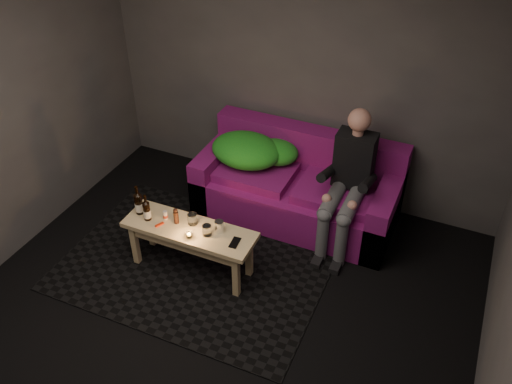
# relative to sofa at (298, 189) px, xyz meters

# --- Properties ---
(floor) EXTENTS (4.50, 4.50, 0.00)m
(floor) POSITION_rel_sofa_xyz_m (-0.15, -1.82, -0.30)
(floor) COLOR black
(floor) RESTS_ON ground
(room) EXTENTS (4.50, 4.50, 4.50)m
(room) POSITION_rel_sofa_xyz_m (-0.15, -1.35, 1.35)
(room) COLOR silver
(room) RESTS_ON ground
(rug) EXTENTS (2.31, 1.69, 0.01)m
(rug) POSITION_rel_sofa_xyz_m (-0.56, -1.06, -0.29)
(rug) COLOR black
(rug) RESTS_ON floor
(sofa) EXTENTS (1.91, 0.86, 0.82)m
(sofa) POSITION_rel_sofa_xyz_m (0.00, 0.00, 0.00)
(sofa) COLOR #82116A
(sofa) RESTS_ON floor
(green_blanket) EXTENTS (0.84, 0.57, 0.29)m
(green_blanket) POSITION_rel_sofa_xyz_m (-0.49, -0.01, 0.32)
(green_blanket) COLOR #1A9126
(green_blanket) RESTS_ON sofa
(person) EXTENTS (0.34, 0.79, 1.27)m
(person) POSITION_rel_sofa_xyz_m (0.51, -0.16, 0.36)
(person) COLOR black
(person) RESTS_ON sofa
(coffee_table) EXTENTS (1.15, 0.38, 0.47)m
(coffee_table) POSITION_rel_sofa_xyz_m (-0.56, -1.11, 0.09)
(coffee_table) COLOR tan
(coffee_table) RESTS_ON rug
(beer_bottle_a) EXTENTS (0.07, 0.07, 0.28)m
(beer_bottle_a) POSITION_rel_sofa_xyz_m (-1.05, -1.11, 0.28)
(beer_bottle_a) COLOR black
(beer_bottle_a) RESTS_ON coffee_table
(beer_bottle_b) EXTENTS (0.06, 0.06, 0.25)m
(beer_bottle_b) POSITION_rel_sofa_xyz_m (-0.94, -1.16, 0.26)
(beer_bottle_b) COLOR black
(beer_bottle_b) RESTS_ON coffee_table
(salt_shaker) EXTENTS (0.05, 0.05, 0.08)m
(salt_shaker) POSITION_rel_sofa_xyz_m (-0.81, -1.09, 0.21)
(salt_shaker) COLOR silver
(salt_shaker) RESTS_ON coffee_table
(pepper_mill) EXTENTS (0.04, 0.04, 0.12)m
(pepper_mill) POSITION_rel_sofa_xyz_m (-0.69, -1.10, 0.23)
(pepper_mill) COLOR black
(pepper_mill) RESTS_ON coffee_table
(tumbler_back) EXTENTS (0.09, 0.09, 0.10)m
(tumbler_back) POSITION_rel_sofa_xyz_m (-0.56, -1.05, 0.22)
(tumbler_back) COLOR white
(tumbler_back) RESTS_ON coffee_table
(tealight) EXTENTS (0.05, 0.05, 0.04)m
(tealight) POSITION_rel_sofa_xyz_m (-0.50, -1.21, 0.19)
(tealight) COLOR white
(tealight) RESTS_ON coffee_table
(tumbler_front) EXTENTS (0.08, 0.08, 0.09)m
(tumbler_front) POSITION_rel_sofa_xyz_m (-0.38, -1.13, 0.22)
(tumbler_front) COLOR white
(tumbler_front) RESTS_ON coffee_table
(steel_cup) EXTENTS (0.10, 0.10, 0.10)m
(steel_cup) POSITION_rel_sofa_xyz_m (-0.31, -1.05, 0.22)
(steel_cup) COLOR silver
(steel_cup) RESTS_ON coffee_table
(smartphone) EXTENTS (0.08, 0.14, 0.01)m
(smartphone) POSITION_rel_sofa_xyz_m (-0.13, -1.13, 0.18)
(smartphone) COLOR black
(smartphone) RESTS_ON coffee_table
(red_lighter) EXTENTS (0.05, 0.08, 0.01)m
(red_lighter) POSITION_rel_sofa_xyz_m (-0.81, -1.19, 0.18)
(red_lighter) COLOR red
(red_lighter) RESTS_ON coffee_table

